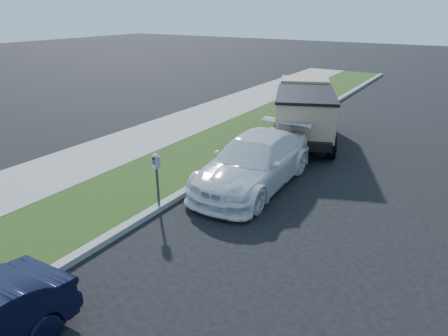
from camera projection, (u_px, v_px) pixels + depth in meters
The scene contains 5 objects.
ground at pixel (251, 230), 9.80m from camera, with size 120.00×120.00×0.00m, color black.
streetside at pixel (139, 160), 14.09m from camera, with size 6.12×50.00×0.15m.
parking_meter at pixel (156, 169), 10.31m from camera, with size 0.23×0.19×1.47m.
white_wagon at pixel (254, 162), 12.02m from camera, with size 2.14×5.25×1.52m, color white.
dump_truck at pixel (304, 109), 16.23m from camera, with size 4.02×5.97×2.20m.
Camera 1 is at (3.96, -7.59, 5.06)m, focal length 32.00 mm.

